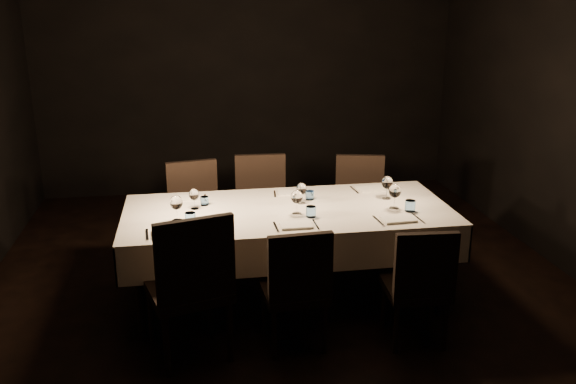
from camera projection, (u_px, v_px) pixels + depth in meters
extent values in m
cube|color=black|center=(288.00, 298.00, 4.95)|extent=(5.00, 6.00, 0.01)
cube|color=black|center=(247.00, 70.00, 7.31)|extent=(5.00, 0.01, 3.00)
cube|color=black|center=(466.00, 312.00, 1.67)|extent=(5.00, 0.01, 3.00)
cube|color=black|center=(288.00, 213.00, 4.72)|extent=(2.40, 1.00, 0.04)
cylinder|color=black|center=(140.00, 292.00, 4.27)|extent=(0.07, 0.07, 0.71)
cylinder|color=black|center=(147.00, 246.00, 5.06)|extent=(0.07, 0.07, 0.71)
cylinder|color=black|center=(443.00, 270.00, 4.62)|extent=(0.07, 0.07, 0.71)
cylinder|color=black|center=(405.00, 230.00, 5.41)|extent=(0.07, 0.07, 0.71)
cube|color=beige|center=(288.00, 210.00, 4.71)|extent=(2.52, 1.12, 0.01)
cube|color=beige|center=(278.00, 205.00, 5.28)|extent=(2.52, 0.01, 0.28)
cube|color=beige|center=(301.00, 255.00, 4.24)|extent=(2.52, 0.01, 0.28)
cube|color=beige|center=(440.00, 218.00, 4.95)|extent=(0.01, 1.12, 0.28)
cube|color=beige|center=(123.00, 237.00, 4.56)|extent=(0.01, 1.12, 0.28)
cylinder|color=black|center=(210.00, 304.00, 4.38)|extent=(0.04, 0.04, 0.44)
cylinder|color=black|center=(230.00, 332.00, 4.02)|extent=(0.04, 0.04, 0.44)
cylinder|color=black|center=(152.00, 316.00, 4.22)|extent=(0.04, 0.04, 0.44)
cylinder|color=black|center=(167.00, 346.00, 3.85)|extent=(0.04, 0.04, 0.44)
cube|color=black|center=(188.00, 290.00, 4.04)|extent=(0.62, 0.62, 0.07)
cube|color=black|center=(195.00, 260.00, 3.76)|extent=(0.50, 0.18, 0.55)
cube|color=white|center=(169.00, 233.00, 4.21)|extent=(0.24, 0.16, 0.02)
cube|color=silver|center=(147.00, 235.00, 4.19)|extent=(0.03, 0.21, 0.01)
cube|color=silver|center=(191.00, 232.00, 4.24)|extent=(0.03, 0.21, 0.01)
cylinder|color=#A7CDF2|center=(190.00, 218.00, 4.40)|extent=(0.08, 0.08, 0.08)
cylinder|color=white|center=(177.00, 220.00, 4.47)|extent=(0.07, 0.07, 0.00)
cylinder|color=white|center=(177.00, 214.00, 4.45)|extent=(0.01, 0.01, 0.09)
ellipsoid|color=white|center=(176.00, 202.00, 4.43)|extent=(0.09, 0.09, 0.11)
cylinder|color=black|center=(311.00, 305.00, 4.44)|extent=(0.04, 0.04, 0.37)
cylinder|color=black|center=(324.00, 329.00, 4.12)|extent=(0.04, 0.04, 0.37)
cylinder|color=black|center=(264.00, 310.00, 4.37)|extent=(0.04, 0.04, 0.37)
cylinder|color=black|center=(274.00, 335.00, 4.05)|extent=(0.04, 0.04, 0.37)
cube|color=black|center=(294.00, 291.00, 4.18)|extent=(0.45, 0.45, 0.06)
cube|color=black|center=(300.00, 268.00, 3.93)|extent=(0.43, 0.08, 0.46)
cube|color=white|center=(296.00, 225.00, 4.35)|extent=(0.23, 0.15, 0.02)
cube|color=silver|center=(276.00, 227.00, 4.33)|extent=(0.02, 0.21, 0.01)
cube|color=silver|center=(316.00, 225.00, 4.38)|extent=(0.02, 0.21, 0.01)
cylinder|color=#A7CDF2|center=(311.00, 212.00, 4.53)|extent=(0.07, 0.07, 0.08)
cylinder|color=white|center=(297.00, 214.00, 4.61)|extent=(0.07, 0.07, 0.00)
cylinder|color=white|center=(297.00, 208.00, 4.59)|extent=(0.01, 0.01, 0.09)
ellipsoid|color=white|center=(297.00, 197.00, 4.57)|extent=(0.09, 0.09, 0.10)
cylinder|color=black|center=(429.00, 303.00, 4.48)|extent=(0.04, 0.04, 0.37)
cylinder|color=black|center=(445.00, 326.00, 4.15)|extent=(0.04, 0.04, 0.37)
cylinder|color=black|center=(384.00, 305.00, 4.45)|extent=(0.04, 0.04, 0.37)
cylinder|color=black|center=(396.00, 329.00, 4.12)|extent=(0.04, 0.04, 0.37)
cube|color=black|center=(415.00, 288.00, 4.24)|extent=(0.45, 0.45, 0.05)
cube|color=black|center=(426.00, 266.00, 3.99)|extent=(0.42, 0.08, 0.46)
cube|color=white|center=(399.00, 219.00, 4.47)|extent=(0.25, 0.16, 0.02)
cube|color=silver|center=(378.00, 221.00, 4.45)|extent=(0.03, 0.22, 0.01)
cube|color=silver|center=(418.00, 219.00, 4.50)|extent=(0.03, 0.22, 0.01)
cylinder|color=#A7CDF2|center=(410.00, 206.00, 4.65)|extent=(0.08, 0.08, 0.09)
cylinder|color=white|center=(394.00, 208.00, 4.73)|extent=(0.07, 0.07, 0.00)
cylinder|color=white|center=(394.00, 202.00, 4.71)|extent=(0.01, 0.01, 0.09)
ellipsoid|color=white|center=(395.00, 191.00, 4.68)|extent=(0.10, 0.10, 0.11)
cylinder|color=black|center=(182.00, 258.00, 5.21)|extent=(0.04, 0.04, 0.39)
cylinder|color=black|center=(175.00, 242.00, 5.55)|extent=(0.04, 0.04, 0.39)
cylinder|color=black|center=(224.00, 252.00, 5.33)|extent=(0.04, 0.04, 0.39)
cylinder|color=black|center=(215.00, 237.00, 5.66)|extent=(0.04, 0.04, 0.39)
cube|color=black|center=(198.00, 224.00, 5.37)|extent=(0.52, 0.52, 0.06)
cube|color=black|center=(192.00, 187.00, 5.46)|extent=(0.45, 0.13, 0.49)
cube|color=white|center=(189.00, 198.00, 4.95)|extent=(0.21, 0.15, 0.01)
cube|color=silver|center=(173.00, 199.00, 4.93)|extent=(0.04, 0.18, 0.01)
cube|color=silver|center=(204.00, 198.00, 4.97)|extent=(0.04, 0.18, 0.01)
cylinder|color=#A7CDF2|center=(205.00, 201.00, 4.79)|extent=(0.06, 0.06, 0.07)
cylinder|color=white|center=(195.00, 209.00, 4.71)|extent=(0.06, 0.06, 0.00)
cylinder|color=white|center=(194.00, 204.00, 4.70)|extent=(0.01, 0.01, 0.08)
ellipsoid|color=white|center=(194.00, 195.00, 4.68)|extent=(0.08, 0.08, 0.09)
cylinder|color=black|center=(243.00, 250.00, 5.37)|extent=(0.04, 0.04, 0.40)
cylinder|color=black|center=(241.00, 234.00, 5.73)|extent=(0.04, 0.04, 0.40)
cylinder|color=black|center=(286.00, 248.00, 5.42)|extent=(0.04, 0.04, 0.40)
cylinder|color=black|center=(281.00, 232.00, 5.78)|extent=(0.04, 0.04, 0.40)
cube|color=black|center=(263.00, 217.00, 5.51)|extent=(0.48, 0.48, 0.06)
cube|color=black|center=(260.00, 181.00, 5.61)|extent=(0.46, 0.07, 0.50)
cube|color=white|center=(290.00, 193.00, 5.08)|extent=(0.21, 0.15, 0.01)
cube|color=silver|center=(275.00, 194.00, 5.06)|extent=(0.03, 0.19, 0.01)
cube|color=silver|center=(306.00, 193.00, 5.10)|extent=(0.03, 0.19, 0.01)
cylinder|color=#A7CDF2|center=(310.00, 195.00, 4.92)|extent=(0.07, 0.07, 0.07)
cylinder|color=white|center=(301.00, 203.00, 4.85)|extent=(0.06, 0.06, 0.00)
cylinder|color=white|center=(301.00, 198.00, 4.83)|extent=(0.01, 0.01, 0.08)
ellipsoid|color=white|center=(302.00, 189.00, 4.81)|extent=(0.08, 0.08, 0.09)
cylinder|color=black|center=(340.00, 244.00, 5.51)|extent=(0.04, 0.04, 0.39)
cylinder|color=black|center=(339.00, 230.00, 5.86)|extent=(0.04, 0.04, 0.39)
cylinder|color=black|center=(381.00, 245.00, 5.49)|extent=(0.04, 0.04, 0.39)
cylinder|color=black|center=(377.00, 230.00, 5.84)|extent=(0.04, 0.04, 0.39)
cube|color=black|center=(360.00, 215.00, 5.60)|extent=(0.53, 0.53, 0.06)
cube|color=black|center=(360.00, 180.00, 5.70)|extent=(0.45, 0.15, 0.49)
cube|color=white|center=(371.00, 189.00, 5.19)|extent=(0.24, 0.17, 0.02)
cube|color=silver|center=(354.00, 190.00, 5.17)|extent=(0.03, 0.21, 0.01)
cube|color=silver|center=(387.00, 188.00, 5.21)|extent=(0.03, 0.21, 0.01)
cylinder|color=#A7CDF2|center=(395.00, 190.00, 5.03)|extent=(0.08, 0.08, 0.08)
cylinder|color=white|center=(386.00, 198.00, 4.95)|extent=(0.07, 0.07, 0.00)
cylinder|color=white|center=(387.00, 193.00, 4.94)|extent=(0.01, 0.01, 0.09)
ellipsoid|color=white|center=(387.00, 183.00, 4.91)|extent=(0.09, 0.09, 0.11)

